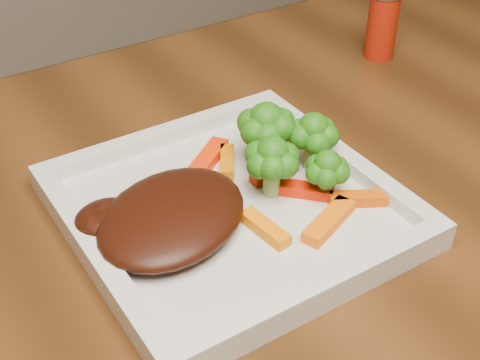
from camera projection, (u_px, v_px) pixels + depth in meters
plate at (230, 212)px, 0.59m from camera, size 0.27×0.27×0.01m
steak at (172, 216)px, 0.55m from camera, size 0.18×0.16×0.03m
broccoli_0 at (266, 133)px, 0.62m from camera, size 0.08×0.08×0.07m
broccoli_1 at (313, 138)px, 0.62m from camera, size 0.05×0.05×0.06m
broccoli_2 at (327, 169)px, 0.58m from camera, size 0.05×0.05×0.06m
broccoli_3 at (272, 165)px, 0.58m from camera, size 0.06×0.06×0.06m
carrot_0 at (329, 221)px, 0.56m from camera, size 0.06×0.04×0.01m
carrot_1 at (358, 199)px, 0.59m from camera, size 0.05×0.04×0.01m
carrot_2 at (265, 228)px, 0.56m from camera, size 0.02×0.05×0.01m
carrot_3 at (289, 142)px, 0.66m from camera, size 0.05×0.03×0.01m
carrot_4 at (227, 162)px, 0.63m from camera, size 0.04×0.05×0.01m
carrot_5 at (303, 190)px, 0.60m from camera, size 0.05×0.05×0.01m
carrot_6 at (274, 172)px, 0.62m from camera, size 0.05×0.01×0.01m
spice_shaker at (383, 22)px, 0.83m from camera, size 0.05×0.05×0.09m
carrot_7 at (208, 159)px, 0.64m from camera, size 0.06×0.05×0.01m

